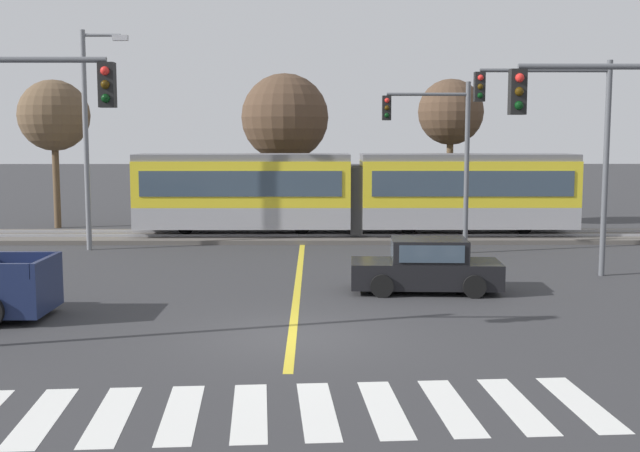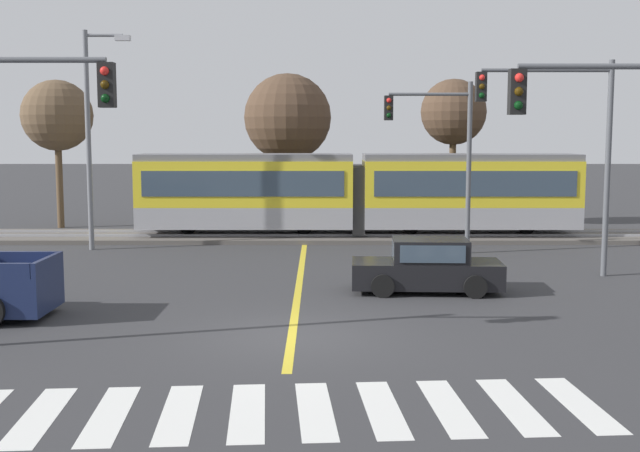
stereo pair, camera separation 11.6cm
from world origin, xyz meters
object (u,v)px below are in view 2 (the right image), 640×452
(traffic_light_far_right, at_px, (440,142))
(light_rail_tram, at_px, (356,191))
(sedan_crossing, at_px, (426,267))
(bare_tree_far_west, at_px, (56,116))
(bare_tree_west, at_px, (286,118))
(traffic_light_mid_right, at_px, (564,133))
(bare_tree_east, at_px, (452,113))
(traffic_light_near_right, at_px, (626,153))
(street_lamp_west, at_px, (91,128))

(traffic_light_far_right, bearing_deg, light_rail_tram, 124.67)
(sedan_crossing, relative_size, bare_tree_far_west, 0.61)
(light_rail_tram, relative_size, traffic_light_far_right, 2.91)
(sedan_crossing, xyz_separation_m, bare_tree_west, (-4.60, 16.72, 4.52))
(traffic_light_mid_right, bearing_deg, sedan_crossing, -150.96)
(light_rail_tram, distance_m, bare_tree_east, 7.41)
(sedan_crossing, bearing_deg, traffic_light_near_right, -63.27)
(sedan_crossing, height_order, traffic_light_far_right, traffic_light_far_right)
(street_lamp_west, height_order, bare_tree_west, street_lamp_west)
(bare_tree_east, bearing_deg, bare_tree_west, 175.58)
(bare_tree_east, bearing_deg, sedan_crossing, -101.67)
(street_lamp_west, bearing_deg, traffic_light_near_right, -44.37)
(bare_tree_west, distance_m, bare_tree_east, 7.96)
(sedan_crossing, height_order, traffic_light_mid_right, traffic_light_mid_right)
(traffic_light_mid_right, height_order, bare_tree_far_west, bare_tree_far_west)
(bare_tree_east, bearing_deg, bare_tree_far_west, -178.21)
(traffic_light_far_right, xyz_separation_m, bare_tree_east, (1.87, 8.74, 1.29))
(sedan_crossing, height_order, street_lamp_west, street_lamp_west)
(bare_tree_west, bearing_deg, light_rail_tram, -58.49)
(light_rail_tram, height_order, street_lamp_west, street_lamp_west)
(bare_tree_west, relative_size, bare_tree_east, 1.04)
(sedan_crossing, xyz_separation_m, traffic_light_near_right, (3.15, -6.26, 3.39))
(sedan_crossing, distance_m, bare_tree_far_west, 22.33)
(traffic_light_mid_right, xyz_separation_m, street_lamp_west, (-16.27, 5.75, 0.20))
(light_rail_tram, distance_m, traffic_light_far_right, 5.51)
(bare_tree_far_west, distance_m, bare_tree_east, 18.72)
(traffic_light_far_right, bearing_deg, street_lamp_west, 176.01)
(traffic_light_mid_right, distance_m, bare_tree_west, 16.90)
(bare_tree_far_west, bearing_deg, street_lamp_west, -63.11)
(light_rail_tram, xyz_separation_m, sedan_crossing, (1.44, -11.55, -1.35))
(traffic_light_far_right, bearing_deg, traffic_light_mid_right, -57.35)
(traffic_light_far_right, distance_m, bare_tree_west, 11.20)
(light_rail_tram, bearing_deg, traffic_light_mid_right, -56.40)
(bare_tree_east, bearing_deg, traffic_light_far_right, -102.06)
(traffic_light_mid_right, height_order, traffic_light_far_right, traffic_light_mid_right)
(light_rail_tram, distance_m, street_lamp_west, 11.10)
(light_rail_tram, bearing_deg, bare_tree_east, 43.72)
(traffic_light_near_right, distance_m, traffic_light_far_right, 13.73)
(street_lamp_west, relative_size, bare_tree_far_west, 1.20)
(light_rail_tram, height_order, traffic_light_near_right, traffic_light_near_right)
(traffic_light_near_right, xyz_separation_m, street_lamp_west, (-14.86, 14.54, 0.60))
(traffic_light_far_right, height_order, bare_tree_east, bare_tree_east)
(bare_tree_far_west, xyz_separation_m, bare_tree_east, (18.71, 0.58, 0.17))
(traffic_light_near_right, bearing_deg, light_rail_tram, 104.44)
(light_rail_tram, xyz_separation_m, bare_tree_east, (4.76, 4.55, 3.39))
(traffic_light_near_right, xyz_separation_m, bare_tree_west, (-7.75, 22.98, 1.13))
(sedan_crossing, bearing_deg, street_lamp_west, 144.73)
(light_rail_tram, distance_m, bare_tree_west, 6.84)
(sedan_crossing, height_order, traffic_light_near_right, traffic_light_near_right)
(bare_tree_west, height_order, bare_tree_east, bare_tree_west)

